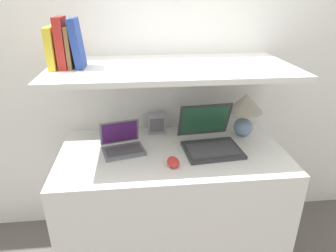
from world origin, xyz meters
TOP-DOWN VIEW (x-y plane):
  - wall_back at (0.00, 0.75)m, footprint 6.00×0.05m
  - desk at (0.00, 0.34)m, footprint 1.33×0.69m
  - back_riser at (0.00, 0.71)m, footprint 1.33×0.04m
  - shelf at (0.00, 0.42)m, footprint 1.33×0.62m
  - table_lamp at (0.48, 0.51)m, footprint 0.22×0.22m
  - laptop_large at (0.23, 0.37)m, footprint 0.36×0.37m
  - laptop_small at (-0.29, 0.38)m, footprint 0.27×0.24m
  - computer_mouse at (-0.02, 0.18)m, footprint 0.07×0.11m
  - router_box at (-0.08, 0.61)m, footprint 0.12×0.07m
  - book_yellow at (-0.61, 0.42)m, footprint 0.04×0.18m
  - book_red at (-0.57, 0.42)m, footprint 0.04×0.14m
  - book_brown at (-0.53, 0.42)m, footprint 0.02×0.14m
  - book_blue at (-0.49, 0.42)m, footprint 0.06×0.14m

SIDE VIEW (x-z plane):
  - desk at x=0.00m, z-range 0.00..0.78m
  - back_riser at x=0.00m, z-range 0.00..1.24m
  - computer_mouse at x=-0.02m, z-range 0.78..0.82m
  - laptop_small at x=-0.29m, z-range 0.73..0.90m
  - laptop_large at x=0.23m, z-range 0.70..0.95m
  - router_box at x=-0.08m, z-range 0.78..0.91m
  - table_lamp at x=0.48m, z-range 0.82..1.10m
  - wall_back at x=0.00m, z-range 0.00..2.40m
  - shelf at x=0.00m, z-range 1.24..1.27m
  - book_yellow at x=-0.61m, z-range 1.27..1.48m
  - book_brown at x=-0.53m, z-range 1.27..1.48m
  - book_blue at x=-0.49m, z-range 1.26..1.52m
  - book_red at x=-0.57m, z-range 1.27..1.52m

